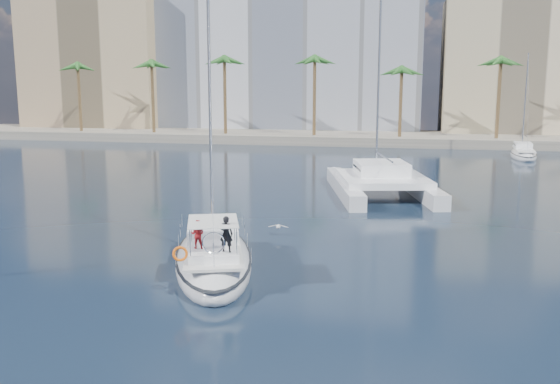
# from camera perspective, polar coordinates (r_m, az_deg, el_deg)

# --- Properties ---
(ground) EXTENTS (160.00, 160.00, 0.00)m
(ground) POSITION_cam_1_polar(r_m,az_deg,el_deg) (29.08, -2.53, -7.28)
(ground) COLOR black
(ground) RESTS_ON ground
(quay) EXTENTS (120.00, 14.00, 1.20)m
(quay) POSITION_cam_1_polar(r_m,az_deg,el_deg) (88.54, 6.89, 4.97)
(quay) COLOR gray
(quay) RESTS_ON ground
(building_modern) EXTENTS (42.00, 16.00, 28.00)m
(building_modern) POSITION_cam_1_polar(r_m,az_deg,el_deg) (101.77, 0.66, 13.29)
(building_modern) COLOR silver
(building_modern) RESTS_ON ground
(building_tan_left) EXTENTS (22.00, 14.00, 22.00)m
(building_tan_left) POSITION_cam_1_polar(r_m,az_deg,el_deg) (107.56, -15.98, 11.14)
(building_tan_left) COLOR tan
(building_tan_left) RESTS_ON ground
(building_beige) EXTENTS (20.00, 14.00, 20.00)m
(building_beige) POSITION_cam_1_polar(r_m,az_deg,el_deg) (98.13, 20.57, 10.41)
(building_beige) COLOR #C5B08E
(building_beige) RESTS_ON ground
(palm_left) EXTENTS (3.60, 3.60, 12.30)m
(palm_left) POSITION_cam_1_polar(r_m,az_deg,el_deg) (93.24, -14.90, 10.93)
(palm_left) COLOR brown
(palm_left) RESTS_ON ground
(palm_centre) EXTENTS (3.60, 3.60, 12.30)m
(palm_centre) POSITION_cam_1_polar(r_m,az_deg,el_deg) (84.19, 6.82, 11.30)
(palm_centre) COLOR brown
(palm_centre) RESTS_ON ground
(main_sloop) EXTENTS (6.80, 11.71, 16.57)m
(main_sloop) POSITION_cam_1_polar(r_m,az_deg,el_deg) (29.64, -6.12, -5.95)
(main_sloop) COLOR silver
(main_sloop) RESTS_ON ground
(catamaran) EXTENTS (9.77, 14.88, 19.75)m
(catamaran) POSITION_cam_1_polar(r_m,az_deg,el_deg) (48.43, 9.25, 1.17)
(catamaran) COLOR silver
(catamaran) RESTS_ON ground
(seagull) EXTENTS (1.16, 0.50, 0.21)m
(seagull) POSITION_cam_1_polar(r_m,az_deg,el_deg) (35.28, -0.15, -3.17)
(seagull) COLOR silver
(seagull) RESTS_ON ground
(moored_yacht_a) EXTENTS (3.37, 9.52, 11.90)m
(moored_yacht_a) POSITION_cam_1_polar(r_m,az_deg,el_deg) (75.63, 21.34, 2.97)
(moored_yacht_a) COLOR silver
(moored_yacht_a) RESTS_ON ground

